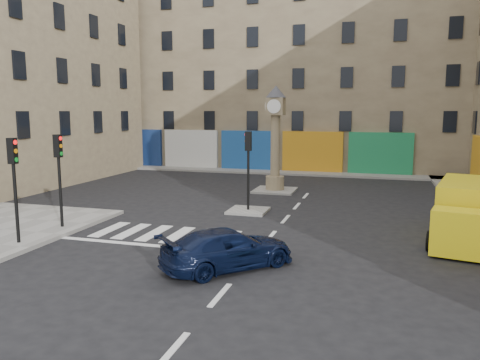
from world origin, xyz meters
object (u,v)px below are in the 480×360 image
at_px(traffic_light_island, 248,158).
at_px(yellow_van, 464,211).
at_px(traffic_light_left_near, 14,173).
at_px(traffic_light_left_far, 59,166).
at_px(clock_pillar, 275,132).
at_px(navy_sedan, 228,249).

relative_size(traffic_light_island, yellow_van, 0.61).
xyz_separation_m(traffic_light_left_near, traffic_light_island, (6.30, 7.80, -0.03)).
xyz_separation_m(traffic_light_left_far, yellow_van, (15.29, 3.12, -1.57)).
xyz_separation_m(traffic_light_left_far, clock_pillar, (6.30, 11.40, 0.93)).
bearing_deg(traffic_light_island, traffic_light_left_far, -139.40).
height_order(traffic_light_left_far, yellow_van, traffic_light_left_far).
xyz_separation_m(clock_pillar, navy_sedan, (1.54, -13.91, -2.94)).
distance_m(traffic_light_left_far, navy_sedan, 8.48).
bearing_deg(traffic_light_left_far, clock_pillar, 61.06).
xyz_separation_m(traffic_light_island, clock_pillar, (0.00, 6.00, 0.96)).
bearing_deg(yellow_van, navy_sedan, -130.87).
distance_m(traffic_light_island, clock_pillar, 6.07).
distance_m(traffic_light_left_near, traffic_light_left_far, 2.40).
relative_size(traffic_light_left_far, traffic_light_island, 1.00).
height_order(traffic_light_left_near, yellow_van, traffic_light_left_near).
bearing_deg(navy_sedan, traffic_light_left_near, 41.77).
bearing_deg(yellow_van, clock_pillar, 149.40).
relative_size(traffic_light_left_near, yellow_van, 0.61).
distance_m(traffic_light_left_near, navy_sedan, 8.10).
height_order(traffic_light_island, clock_pillar, clock_pillar).
bearing_deg(navy_sedan, traffic_light_left_far, 24.83).
bearing_deg(yellow_van, traffic_light_island, 177.79).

